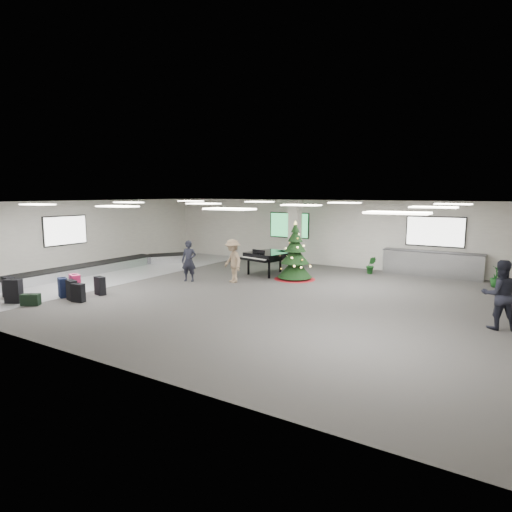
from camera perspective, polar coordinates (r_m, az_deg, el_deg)
The scene contains 19 objects.
ground at distance 15.32m, azimuth -0.94°, elevation -4.92°, with size 18.00×18.00×0.00m, color #3B3836.
room_envelope at distance 15.72m, azimuth -0.81°, elevation 4.03°, with size 18.02×14.02×3.21m.
baggage_carousel at distance 20.46m, azimuth -19.91°, elevation -1.44°, with size 2.28×9.71×0.43m.
service_counter at distance 19.67m, azimuth 22.41°, elevation -0.97°, with size 4.05×0.65×1.08m.
suitcase_0 at distance 15.89m, azimuth -29.60°, elevation -4.10°, with size 0.57×0.48×0.80m.
suitcase_1 at distance 15.46m, azimuth -23.34°, elevation -4.20°, with size 0.48×0.33×0.70m.
pink_suitcase at distance 15.98m, azimuth -22.98°, elevation -3.63°, with size 0.55×0.43×0.79m.
suitcase_3 at distance 15.92m, azimuth -20.09°, elevation -3.74°, with size 0.47×0.32×0.66m.
navy_suitcase at distance 16.06m, azimuth -24.36°, elevation -3.84°, with size 0.50×0.40×0.68m.
suitcase_5 at distance 16.78m, azimuth -30.10°, elevation -3.63°, with size 0.51×0.32×0.74m.
green_duffel at distance 15.36m, azimuth -27.84°, elevation -5.17°, with size 0.60×0.53×0.38m.
suitcase_7 at distance 15.14m, azimuth -22.63°, elevation -4.54°, with size 0.46×0.31×0.63m.
christmas_tree at distance 17.64m, azimuth 5.21°, elevation -0.44°, with size 1.70×1.70×2.43m.
grand_piano at distance 18.64m, azimuth 1.71°, elevation 0.02°, with size 1.92×2.29×1.15m.
traveler_a at distance 17.37m, azimuth -8.93°, elevation -0.66°, with size 0.60×0.40×1.65m, color black.
traveler_b at distance 16.96m, azimuth -3.13°, elevation -0.65°, with size 1.12×0.64×1.73m, color #92765A.
traveler_bench at distance 12.80m, azimuth 29.73°, elevation -4.50°, with size 0.89×0.69×1.83m, color black.
potted_plant_left at distance 19.47m, azimuth 15.09°, elevation -1.19°, with size 0.42×0.34×0.77m, color #123811.
potted_plant_right at distance 18.53m, azimuth 29.43°, elevation -2.40°, with size 0.45×0.45×0.81m, color #123811.
Camera 1 is at (8.04, -12.55, 3.52)m, focal length 30.00 mm.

